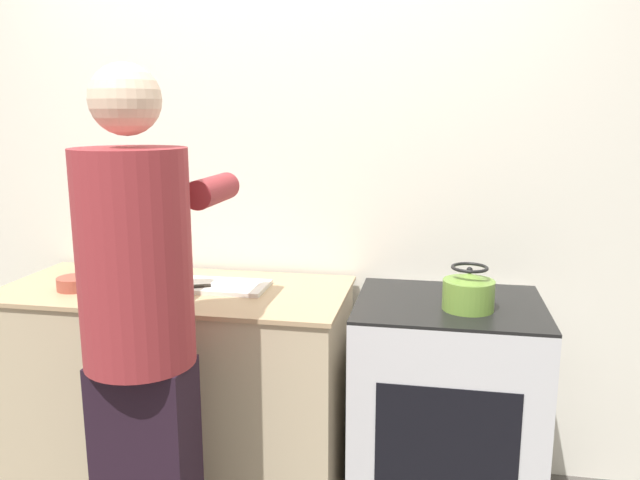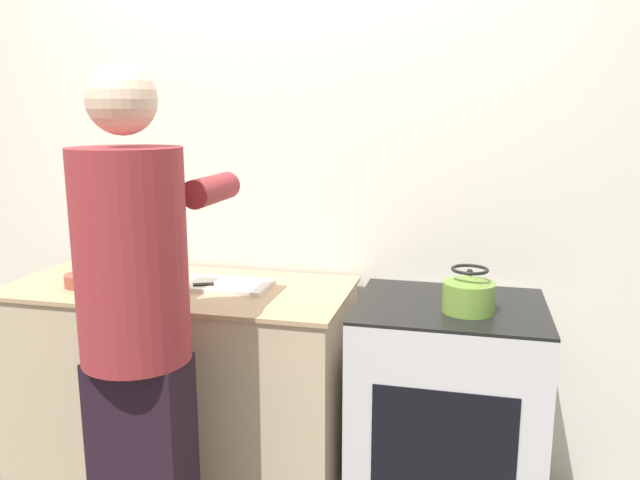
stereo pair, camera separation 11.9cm
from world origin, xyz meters
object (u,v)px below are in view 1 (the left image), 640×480
at_px(kettle, 469,291).
at_px(bowl_prep, 75,283).
at_px(knife, 216,285).
at_px(person, 141,323).
at_px(canister_jar, 91,251).
at_px(oven, 445,411).
at_px(cutting_board, 221,286).

bearing_deg(kettle, bowl_prep, -179.80).
relative_size(knife, kettle, 1.15).
bearing_deg(person, canister_jar, 128.76).
xyz_separation_m(knife, kettle, (1.02, -0.09, 0.06)).
bearing_deg(canister_jar, oven, -7.62).
height_order(oven, person, person).
relative_size(oven, knife, 4.16).
bearing_deg(knife, cutting_board, 47.06).
bearing_deg(bowl_prep, person, -42.63).
relative_size(person, canister_jar, 9.60).
relative_size(person, cutting_board, 4.56).
height_order(person, bowl_prep, person).
xyz_separation_m(oven, canister_jar, (-1.64, 0.22, 0.54)).
height_order(person, cutting_board, person).
height_order(cutting_board, kettle, kettle).
bearing_deg(oven, kettle, -50.22).
xyz_separation_m(cutting_board, bowl_prep, (-0.59, -0.13, 0.02)).
distance_m(kettle, canister_jar, 1.73).
bearing_deg(cutting_board, person, -94.34).
height_order(person, kettle, person).
distance_m(oven, cutting_board, 1.05).
distance_m(knife, bowl_prep, 0.59).
height_order(cutting_board, bowl_prep, bowl_prep).
distance_m(cutting_board, canister_jar, 0.72).
xyz_separation_m(person, cutting_board, (0.05, 0.63, -0.05)).
bearing_deg(person, bowl_prep, 137.37).
distance_m(person, kettle, 1.17).
bearing_deg(person, kettle, 25.60).
bearing_deg(oven, knife, 179.10).
relative_size(person, bowl_prep, 11.95).
height_order(oven, canister_jar, canister_jar).
xyz_separation_m(oven, kettle, (0.06, -0.08, 0.53)).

